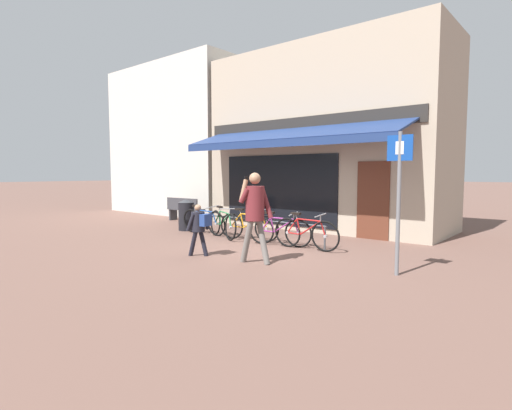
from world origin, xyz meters
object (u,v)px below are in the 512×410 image
bicycle_purple (279,231)px  bicycle_red (306,233)px  bicycle_blue (203,221)px  bicycle_green (223,224)px  bicycle_orange (249,226)px  parking_sign (399,188)px  pedestrian_child (199,224)px  pedestrian_adult (255,208)px  litter_bin (186,215)px  park_bench (185,209)px

bicycle_purple → bicycle_red: bearing=-9.2°
bicycle_blue → bicycle_green: bicycle_blue is taller
bicycle_orange → parking_sign: bearing=-25.0°
bicycle_blue → pedestrian_child: 3.06m
bicycle_orange → pedestrian_adult: bearing=-57.7°
bicycle_red → litter_bin: bearing=173.7°
bicycle_green → bicycle_purple: bicycle_green is taller
bicycle_purple → pedestrian_adult: pedestrian_adult is taller
pedestrian_adult → parking_sign: 2.69m
bicycle_green → litter_bin: bearing=-165.0°
bicycle_purple → bicycle_red: (0.75, 0.03, 0.01)m
pedestrian_adult → park_bench: size_ratio=1.12×
bicycle_purple → pedestrian_child: 2.17m
bicycle_green → parking_sign: size_ratio=0.68×
bicycle_orange → litter_bin: litter_bin is taller
bicycle_green → pedestrian_adult: (2.70, -1.84, 0.72)m
litter_bin → parking_sign: parking_sign is taller
bicycle_green → park_bench: size_ratio=1.06×
bicycle_purple → pedestrian_child: (-0.62, -2.06, 0.31)m
pedestrian_adult → litter_bin: 5.07m
bicycle_blue → pedestrian_adult: 4.08m
bicycle_green → bicycle_red: (2.70, 0.01, -0.00)m
park_bench → bicycle_purple: bearing=-18.9°
pedestrian_adult → litter_bin: pedestrian_adult is taller
park_bench → parking_sign: bearing=-18.5°
bicycle_purple → park_bench: park_bench is taller
pedestrian_adult → pedestrian_child: bearing=19.2°
bicycle_purple → pedestrian_child: pedestrian_child is taller
bicycle_blue → park_bench: (-2.82, 1.67, 0.08)m
bicycle_orange → bicycle_blue: bearing=170.7°
litter_bin → parking_sign: (7.08, -1.24, 1.04)m
bicycle_red → bicycle_blue: bearing=176.3°
bicycle_blue → parking_sign: 6.24m
pedestrian_child → litter_bin: pedestrian_child is taller
bicycle_red → pedestrian_child: (-1.36, -2.09, 0.30)m
bicycle_blue → pedestrian_child: (2.17, -2.13, 0.31)m
bicycle_green → bicycle_red: size_ratio=0.99×
bicycle_purple → litter_bin: bearing=164.3°
pedestrian_adult → pedestrian_child: size_ratio=1.61×
bicycle_blue → bicycle_purple: 2.79m
bicycle_red → park_bench: size_ratio=1.07×
bicycle_green → pedestrian_child: size_ratio=1.51×
bicycle_blue → bicycle_orange: (1.69, 0.06, -0.00)m
bicycle_green → park_bench: 4.04m
bicycle_red → park_bench: (-6.36, 1.71, 0.08)m
bicycle_orange → bicycle_red: bearing=-14.4°
bicycle_orange → litter_bin: bearing=165.3°
bicycle_blue → parking_sign: bearing=-9.5°
bicycle_blue → pedestrian_adult: bearing=-28.1°
bicycle_blue → litter_bin: size_ratio=1.80×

